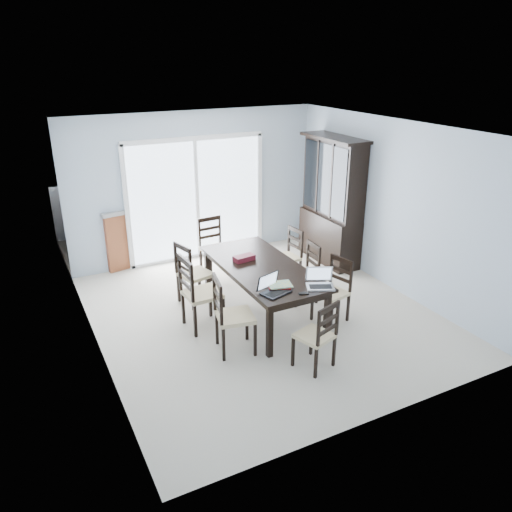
% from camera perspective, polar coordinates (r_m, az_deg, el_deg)
% --- Properties ---
extents(floor, '(5.00, 5.00, 0.00)m').
position_cam_1_polar(floor, '(7.22, 0.66, -6.60)').
color(floor, '#BEB3A3').
rests_on(floor, ground).
extents(ceiling, '(5.00, 5.00, 0.00)m').
position_cam_1_polar(ceiling, '(6.38, 0.77, 14.31)').
color(ceiling, white).
rests_on(ceiling, back_wall).
extents(back_wall, '(4.50, 0.02, 2.60)m').
position_cam_1_polar(back_wall, '(8.88, -6.89, 7.87)').
color(back_wall, '#A7B7C7').
rests_on(back_wall, floor).
extents(wall_left, '(0.02, 5.00, 2.60)m').
position_cam_1_polar(wall_left, '(6.04, -18.54, -0.14)').
color(wall_left, '#A7B7C7').
rests_on(wall_left, floor).
extents(wall_right, '(0.02, 5.00, 2.60)m').
position_cam_1_polar(wall_right, '(7.94, 15.30, 5.50)').
color(wall_right, '#A7B7C7').
rests_on(wall_right, floor).
extents(balcony, '(4.50, 2.00, 0.10)m').
position_cam_1_polar(balcony, '(10.19, -8.54, 1.71)').
color(balcony, gray).
rests_on(balcony, ground).
extents(railing, '(4.50, 0.06, 1.10)m').
position_cam_1_polar(railing, '(10.91, -10.45, 6.29)').
color(railing, '#99999E').
rests_on(railing, balcony).
extents(dining_table, '(1.00, 2.20, 0.75)m').
position_cam_1_polar(dining_table, '(6.92, 0.69, -1.71)').
color(dining_table, black).
rests_on(dining_table, floor).
extents(china_hutch, '(0.50, 1.38, 2.20)m').
position_cam_1_polar(china_hutch, '(8.79, 8.65, 6.09)').
color(china_hutch, black).
rests_on(china_hutch, floor).
extents(sliding_door, '(2.52, 0.05, 2.18)m').
position_cam_1_polar(sliding_door, '(8.92, -6.78, 6.51)').
color(sliding_door, silver).
rests_on(sliding_door, floor).
extents(chair_left_near, '(0.53, 0.52, 1.16)m').
position_cam_1_polar(chair_left_near, '(6.09, -3.32, -5.88)').
color(chair_left_near, black).
rests_on(chair_left_near, floor).
extents(chair_left_mid, '(0.49, 0.47, 1.20)m').
position_cam_1_polar(chair_left_mid, '(6.62, -7.03, -3.38)').
color(chair_left_mid, black).
rests_on(chair_left_mid, floor).
extents(chair_left_far, '(0.52, 0.51, 1.12)m').
position_cam_1_polar(chair_left_far, '(7.29, -7.59, -1.31)').
color(chair_left_far, black).
rests_on(chair_left_far, floor).
extents(chair_right_near, '(0.48, 0.48, 1.04)m').
position_cam_1_polar(chair_right_near, '(6.94, 9.09, -3.06)').
color(chair_right_near, black).
rests_on(chair_right_near, floor).
extents(chair_right_mid, '(0.43, 0.42, 1.03)m').
position_cam_1_polar(chair_right_mid, '(7.43, 5.85, -1.15)').
color(chair_right_mid, black).
rests_on(chair_right_mid, floor).
extents(chair_right_far, '(0.43, 0.42, 1.03)m').
position_cam_1_polar(chair_right_far, '(8.03, 3.91, 0.73)').
color(chair_right_far, black).
rests_on(chair_right_far, floor).
extents(chair_end_near, '(0.48, 0.49, 1.01)m').
position_cam_1_polar(chair_end_near, '(5.83, 7.41, -8.30)').
color(chair_end_near, black).
rests_on(chair_end_near, floor).
extents(chair_end_far, '(0.45, 0.46, 1.11)m').
position_cam_1_polar(chair_end_far, '(8.33, -4.97, 1.83)').
color(chair_end_far, black).
rests_on(chair_end_far, floor).
extents(laptop_dark, '(0.39, 0.32, 0.23)m').
position_cam_1_polar(laptop_dark, '(6.09, 2.26, -3.81)').
color(laptop_dark, black).
rests_on(laptop_dark, dining_table).
extents(laptop_silver, '(0.41, 0.36, 0.23)m').
position_cam_1_polar(laptop_silver, '(6.29, 7.38, -3.11)').
color(laptop_silver, '#BBBBBD').
rests_on(laptop_silver, dining_table).
extents(book_stack, '(0.34, 0.29, 0.05)m').
position_cam_1_polar(book_stack, '(6.25, 2.69, -3.43)').
color(book_stack, maroon).
rests_on(book_stack, dining_table).
extents(cell_phone, '(0.13, 0.09, 0.01)m').
position_cam_1_polar(cell_phone, '(6.12, 5.47, -4.29)').
color(cell_phone, black).
rests_on(cell_phone, dining_table).
extents(game_box, '(0.32, 0.18, 0.07)m').
position_cam_1_polar(game_box, '(7.05, -1.37, -0.24)').
color(game_box, '#480E1A').
rests_on(game_box, dining_table).
extents(hot_tub, '(2.34, 2.17, 1.05)m').
position_cam_1_polar(hot_tub, '(9.75, -13.30, 4.00)').
color(hot_tub, brown).
rests_on(hot_tub, balcony).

